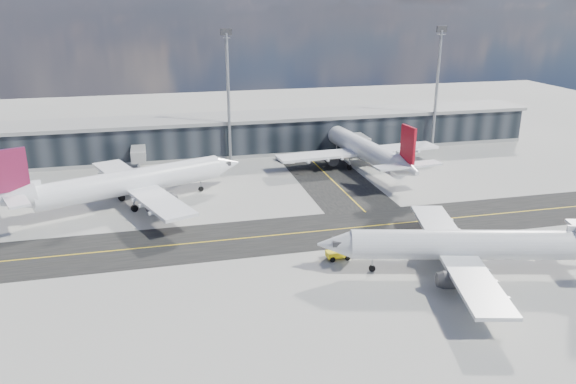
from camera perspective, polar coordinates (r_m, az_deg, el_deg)
The scene contains 9 objects.
ground at distance 83.67m, azimuth -1.22°, elevation -5.52°, with size 300.00×300.00×0.00m, color gray.
taxiway_lanes at distance 94.10m, azimuth -0.30°, elevation -2.65°, with size 180.00×63.00×0.03m.
terminal_concourse at distance 133.89m, azimuth -6.31°, elevation 5.66°, with size 152.00×19.80×8.80m.
floodlight_masts at distance 124.93m, azimuth -6.10°, elevation 10.09°, with size 102.50×0.70×28.90m.
airliner_af at distance 102.13m, azimuth -15.91°, elevation 0.93°, with size 42.56×36.80×13.05m.
airliner_redtail at distance 121.81m, azimuth 7.63°, elevation 4.35°, with size 37.30×43.67×12.93m.
airliner_near at distance 78.25m, azimuth 17.78°, elevation -5.17°, with size 39.39×33.87×11.78m.
baggage_tug at distance 79.68m, azimuth 5.36°, elevation -6.07°, with size 3.47×1.89×2.13m.
service_van at distance 126.34m, azimuth -0.21°, elevation 3.41°, with size 2.57×5.57×1.55m, color white.
Camera 1 is at (-16.18, -74.40, 34.70)m, focal length 35.00 mm.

